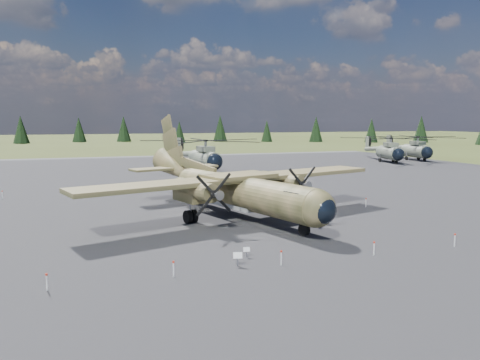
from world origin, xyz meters
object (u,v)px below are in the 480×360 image
object	(u,v)px
helicopter_mid	(390,145)
helicopter_far	(416,143)
transport_plane	(232,185)
helicopter_near	(204,149)

from	to	relation	value
helicopter_mid	helicopter_far	world-z (taller)	helicopter_far
transport_plane	helicopter_far	world-z (taller)	transport_plane
helicopter_near	helicopter_mid	xyz separation A→B (m)	(37.44, 4.80, -0.20)
helicopter_near	helicopter_far	xyz separation A→B (m)	(45.36, 7.01, -0.14)
transport_plane	helicopter_mid	world-z (taller)	transport_plane
transport_plane	helicopter_mid	xyz separation A→B (m)	(43.65, 37.89, 0.77)
helicopter_near	helicopter_far	world-z (taller)	helicopter_near
transport_plane	helicopter_near	size ratio (longest dim) A/B	1.10
helicopter_mid	helicopter_far	size ratio (longest dim) A/B	1.00
helicopter_far	transport_plane	bearing A→B (deg)	-134.04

